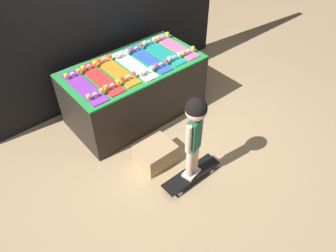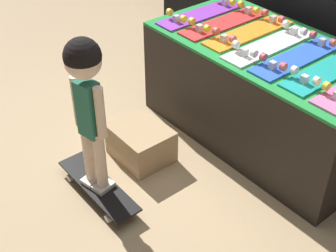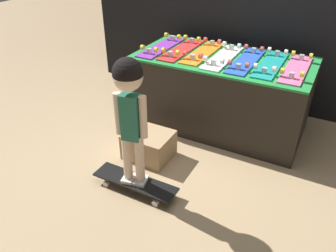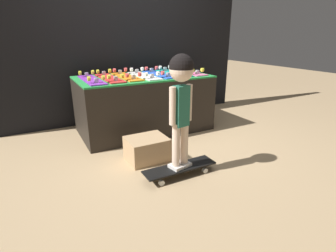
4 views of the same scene
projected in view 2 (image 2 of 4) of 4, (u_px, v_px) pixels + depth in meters
The scene contains 11 objects.
ground_plane at pixel (206, 163), 3.37m from camera, with size 16.00×16.00×0.00m, color tan.
display_rack at pixel (265, 92), 3.43m from camera, with size 1.74×0.91×0.76m.
skateboard_purple_on_rack at pixel (201, 13), 3.61m from camera, with size 0.19×0.77×0.09m.
skateboard_red_on_rack at pixel (224, 22), 3.48m from camera, with size 0.19×0.77×0.09m.
skateboard_orange_on_rack at pixel (249, 31), 3.34m from camera, with size 0.19×0.77×0.09m.
skateboard_white_on_rack at pixel (270, 44), 3.18m from camera, with size 0.19×0.77×0.09m.
skateboard_blue_on_rack at pixel (298, 56), 3.04m from camera, with size 0.19×0.77×0.09m.
skateboard_teal_on_rack at pixel (329, 69), 2.91m from camera, with size 0.19×0.77×0.09m.
skateboard_on_floor at pixel (98, 186), 3.07m from camera, with size 0.72×0.19×0.09m.
child at pixel (86, 89), 2.62m from camera, with size 0.25×0.21×1.05m.
storage_box at pixel (141, 143), 3.35m from camera, with size 0.42×0.35×0.25m.
Camera 2 is at (1.80, -1.82, 2.22)m, focal length 50.00 mm.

